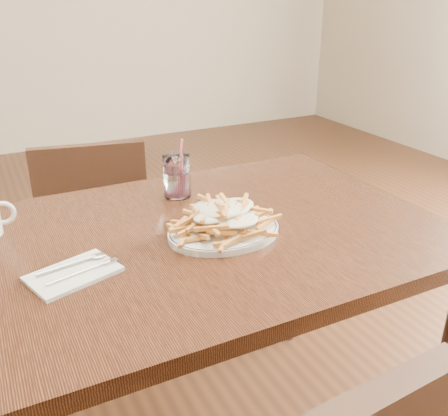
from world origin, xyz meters
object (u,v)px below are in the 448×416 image
chair_far (96,229)px  water_glass (177,178)px  loaded_fries (224,213)px  table (194,261)px  fries_plate (224,231)px

chair_far → water_glass: size_ratio=4.92×
chair_far → loaded_fries: bearing=-78.8°
table → water_glass: (0.05, 0.23, 0.13)m
table → water_glass: size_ratio=7.22×
chair_far → water_glass: bearing=-73.4°
table → chair_far: 0.75m
chair_far → fries_plate: size_ratio=2.98×
table → loaded_fries: size_ratio=4.96×
table → chair_far: (-0.09, 0.72, -0.21)m
chair_far → loaded_fries: (0.15, -0.77, 0.34)m
fries_plate → water_glass: size_ratio=1.65×
loaded_fries → table: bearing=141.8°
fries_plate → water_glass: (-0.01, 0.28, 0.04)m
water_glass → table: bearing=-103.0°
chair_far → fries_plate: 0.83m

